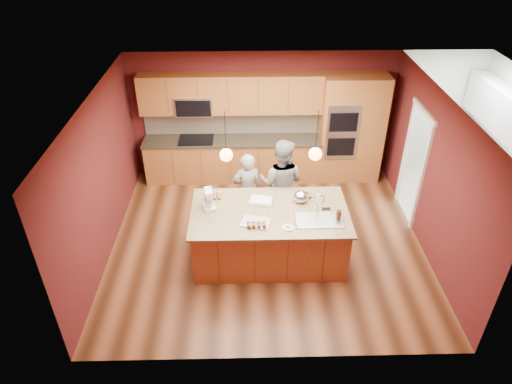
{
  "coord_description": "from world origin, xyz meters",
  "views": [
    {
      "loc": [
        -0.35,
        -6.43,
        5.29
      ],
      "look_at": [
        -0.2,
        -0.1,
        1.12
      ],
      "focal_mm": 32.0,
      "sensor_mm": 36.0,
      "label": 1
    }
  ],
  "objects_px": {
    "island": "(270,234)",
    "stand_mixer": "(209,200)",
    "person_right": "(281,183)",
    "person_left": "(247,190)",
    "mixing_bowl": "(301,197)"
  },
  "relations": [
    {
      "from": "stand_mixer",
      "to": "mixing_bowl",
      "type": "height_order",
      "value": "stand_mixer"
    },
    {
      "from": "person_left",
      "to": "person_right",
      "type": "relative_size",
      "value": 0.85
    },
    {
      "from": "person_right",
      "to": "person_left",
      "type": "bearing_deg",
      "value": 17.57
    },
    {
      "from": "person_left",
      "to": "mixing_bowl",
      "type": "xyz_separation_m",
      "value": [
        0.89,
        -0.7,
        0.31
      ]
    },
    {
      "from": "island",
      "to": "person_right",
      "type": "distance_m",
      "value": 1.08
    },
    {
      "from": "person_left",
      "to": "person_right",
      "type": "distance_m",
      "value": 0.63
    },
    {
      "from": "island",
      "to": "person_left",
      "type": "relative_size",
      "value": 1.74
    },
    {
      "from": "person_left",
      "to": "stand_mixer",
      "type": "bearing_deg",
      "value": 40.8
    },
    {
      "from": "person_left",
      "to": "stand_mixer",
      "type": "xyz_separation_m",
      "value": [
        -0.63,
        -0.84,
        0.36
      ]
    },
    {
      "from": "island",
      "to": "stand_mixer",
      "type": "distance_m",
      "value": 1.18
    },
    {
      "from": "person_left",
      "to": "stand_mixer",
      "type": "distance_m",
      "value": 1.11
    },
    {
      "from": "island",
      "to": "person_right",
      "type": "relative_size",
      "value": 1.48
    },
    {
      "from": "person_left",
      "to": "stand_mixer",
      "type": "relative_size",
      "value": 4.28
    },
    {
      "from": "person_right",
      "to": "mixing_bowl",
      "type": "xyz_separation_m",
      "value": [
        0.27,
        -0.7,
        0.18
      ]
    },
    {
      "from": "mixing_bowl",
      "to": "person_left",
      "type": "bearing_deg",
      "value": 142.01
    }
  ]
}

